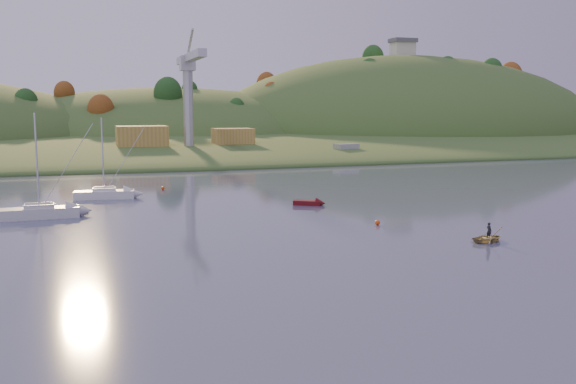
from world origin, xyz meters
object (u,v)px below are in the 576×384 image
object	(u,v)px
sailboat_near	(39,211)
canoe	(489,238)
grey_dinghy	(80,211)
sailboat_far	(104,193)
red_tender	(313,203)

from	to	relation	value
sailboat_near	canoe	distance (m)	44.93
sailboat_near	grey_dinghy	xyz separation A→B (m)	(4.04, 2.28, -0.49)
sailboat_far	grey_dinghy	size ratio (longest dim) A/B	3.22
sailboat_near	canoe	xyz separation A→B (m)	(37.50, -24.74, -0.40)
sailboat_far	canoe	bearing A→B (deg)	-44.74
canoe	grey_dinghy	world-z (taller)	grey_dinghy
sailboat_near	canoe	size ratio (longest dim) A/B	3.62
sailboat_far	red_tender	world-z (taller)	sailboat_far
red_tender	grey_dinghy	xyz separation A→B (m)	(-26.24, 3.06, -0.04)
red_tender	grey_dinghy	bearing A→B (deg)	-156.50
sailboat_near	sailboat_far	bearing A→B (deg)	58.84
grey_dinghy	canoe	bearing A→B (deg)	-60.09
sailboat_far	red_tender	distance (m)	26.82
canoe	grey_dinghy	xyz separation A→B (m)	(-33.46, 27.02, -0.09)
sailboat_far	grey_dinghy	distance (m)	10.74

